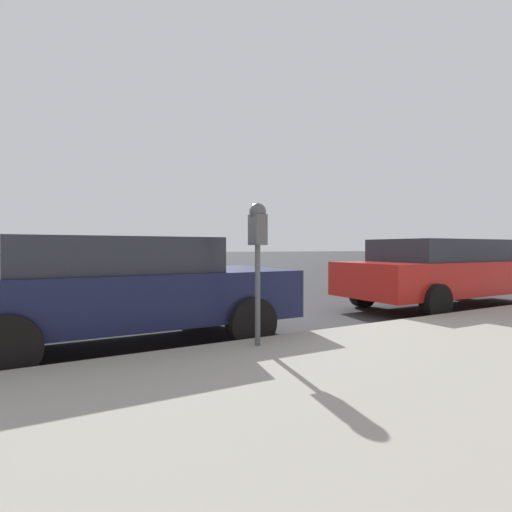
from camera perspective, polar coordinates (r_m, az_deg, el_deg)
ground_plane at (r=6.92m, az=-9.41°, el=-9.36°), size 220.00×220.00×0.00m
parking_meter at (r=4.44m, az=0.23°, el=2.79°), size 0.21×0.19×1.59m
car_navy at (r=5.47m, az=-18.14°, el=-4.26°), size 2.11×4.27×1.40m
car_red at (r=9.37m, az=25.46°, el=-1.95°), size 2.02×5.01×1.44m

